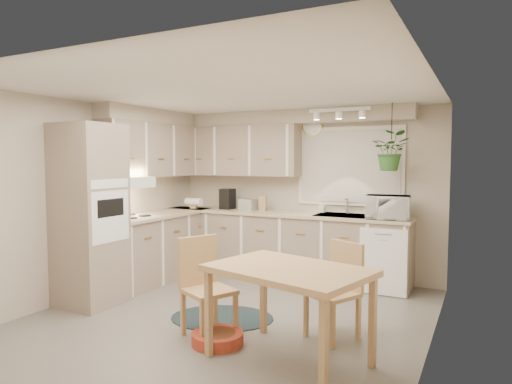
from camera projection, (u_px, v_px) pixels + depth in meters
floor at (232, 316)px, 4.93m from camera, size 4.20×4.20×0.00m
ceiling at (231, 92)px, 4.76m from camera, size 4.20×4.20×0.00m
wall_back at (303, 193)px, 6.71m from camera, size 4.00×0.04×2.40m
wall_front at (71, 234)px, 2.97m from camera, size 4.00×0.04×2.40m
wall_left at (94, 199)px, 5.74m from camera, size 0.04×4.20×2.40m
wall_right at (432, 216)px, 3.94m from camera, size 0.04×4.20×2.40m
base_cab_left at (158, 248)px, 6.44m from camera, size 0.60×1.85×0.90m
base_cab_back at (282, 246)px, 6.59m from camera, size 3.60×0.60×0.90m
counter_left at (158, 215)px, 6.40m from camera, size 0.64×1.89×0.04m
counter_back at (282, 213)px, 6.54m from camera, size 3.64×0.64×0.04m
oven_stack at (90, 215)px, 5.27m from camera, size 0.65×0.65×2.10m
wall_oven_face at (110, 217)px, 5.13m from camera, size 0.02×0.56×0.58m
upper_cab_left at (155, 150)px, 6.51m from camera, size 0.35×2.00×0.75m
upper_cab_back at (237, 151)px, 6.96m from camera, size 2.00×0.35×0.75m
soffit_left at (154, 117)px, 6.49m from camera, size 0.30×2.00×0.20m
soffit_back at (286, 118)px, 6.59m from camera, size 3.60×0.30×0.20m
cooktop at (130, 217)px, 5.88m from camera, size 0.52×0.58×0.02m
range_hood at (128, 182)px, 5.86m from camera, size 0.40×0.60×0.14m
window_blinds at (349, 166)px, 6.34m from camera, size 1.40×0.02×1.00m
window_frame at (349, 166)px, 6.35m from camera, size 1.50×0.02×1.10m
sink at (343, 218)px, 6.15m from camera, size 0.70×0.48×0.10m
dishwasher_front at (383, 262)px, 5.64m from camera, size 0.58×0.02×0.83m
track_light_bar at (339, 110)px, 5.83m from camera, size 0.80×0.04×0.04m
wall_clock at (312, 126)px, 6.55m from camera, size 0.30×0.03×0.30m
dining_table at (288, 315)px, 3.79m from camera, size 1.44×1.13×0.80m
chair_left at (209, 288)px, 4.32m from camera, size 0.59×0.59×0.94m
chair_back at (332, 291)px, 4.30m from camera, size 0.57×0.57×0.90m
braided_rug at (222, 318)px, 4.86m from camera, size 1.31×1.14×0.01m
pet_bed at (218, 338)px, 4.17m from camera, size 0.54×0.54×0.11m
microwave at (388, 205)px, 5.77m from camera, size 0.57×0.37×0.37m
soap_bottle at (322, 210)px, 6.43m from camera, size 0.11×0.19×0.08m
hanging_plant at (391, 155)px, 5.72m from camera, size 0.45×0.50×0.39m
coffee_maker at (227, 199)px, 6.95m from camera, size 0.18×0.22×0.31m
toaster at (248, 204)px, 6.82m from camera, size 0.30×0.21×0.16m
knife_block at (263, 203)px, 6.74m from camera, size 0.12×0.12×0.21m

